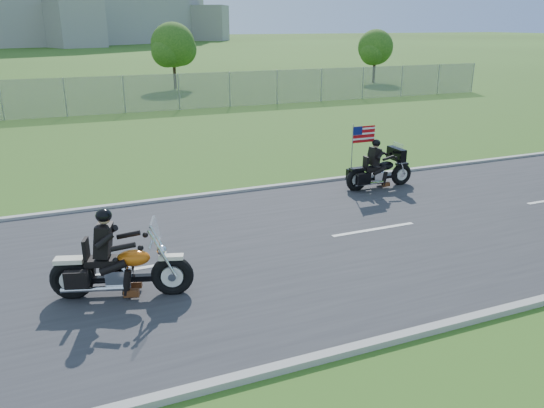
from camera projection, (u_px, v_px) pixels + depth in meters
name	position (u px, v px, depth m)	size (l,w,h in m)	color
ground	(211.00, 258.00, 11.12)	(420.00, 420.00, 0.00)	#2E4615
road	(211.00, 257.00, 11.12)	(120.00, 8.00, 0.04)	#28282B
curb_north	(170.00, 200.00, 14.65)	(120.00, 0.18, 0.12)	#9E9B93
curb_south	(290.00, 366.00, 7.57)	(120.00, 0.18, 0.12)	#9E9B93
fence	(1.00, 100.00, 26.47)	(60.00, 0.03, 2.00)	gray
tree_fence_near	(174.00, 47.00, 38.59)	(3.52, 3.28, 4.75)	#382316
tree_fence_far	(376.00, 49.00, 42.73)	(3.08, 2.87, 4.20)	#382316
motorcycle_lead	(119.00, 270.00, 9.38)	(2.47, 1.11, 1.70)	black
motorcycle_follow	(379.00, 172.00, 15.64)	(2.23, 0.73, 1.87)	black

